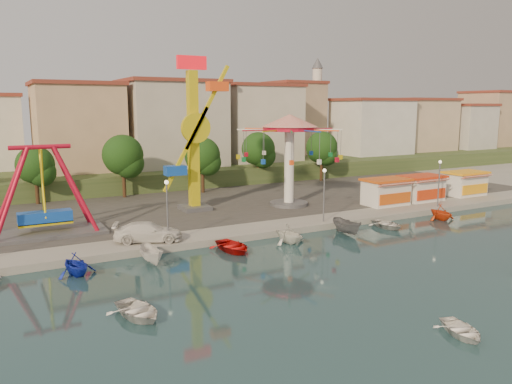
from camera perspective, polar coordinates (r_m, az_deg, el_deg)
ground at (r=35.50m, az=9.64°, el=-9.90°), size 200.00×200.00×0.00m
quay_deck at (r=91.33m, az=-15.07°, el=2.15°), size 200.00×100.00×0.60m
asphalt_pad at (r=60.96m, az=-7.98°, el=-0.98°), size 90.00×28.00×0.01m
hill_terrace at (r=96.03m, az=-15.80°, el=3.20°), size 200.00×60.00×3.00m
pirate_ship_ride at (r=47.59m, az=-23.14°, el=-0.06°), size 10.00×5.00×8.00m
kamikaze_tower at (r=54.23m, az=-6.84°, el=6.18°), size 5.45×3.10×16.50m
wave_swinger at (r=56.63m, az=3.84°, el=6.03°), size 11.60×11.60×10.40m
booth_left at (r=59.43m, az=14.63°, el=0.05°), size 5.40×3.78×3.08m
booth_mid at (r=63.44m, az=18.41°, el=0.46°), size 5.40×3.78×3.08m
booth_right at (r=69.22m, az=22.79°, el=0.94°), size 5.40×3.78×3.08m
lamp_post_1 at (r=42.14m, az=-10.09°, el=-2.39°), size 0.14×0.14×5.00m
lamp_post_2 at (r=49.43m, az=7.77°, el=-0.54°), size 0.14×0.14×5.00m
lamp_post_3 at (r=60.20m, az=20.16°, el=0.79°), size 0.14×0.14×5.00m
tree_1 at (r=62.94m, az=-23.93°, el=2.85°), size 4.35×4.35×6.80m
tree_2 at (r=64.00m, az=-14.98°, el=4.10°), size 5.02×5.02×7.85m
tree_3 at (r=65.74m, az=-6.15°, el=4.20°), size 4.68×4.68×7.32m
tree_4 at (r=72.71m, az=0.27°, el=4.94°), size 4.86×4.86×7.60m
tree_5 at (r=76.53m, az=7.53°, el=5.06°), size 4.83×4.83×7.54m
building_2 at (r=79.21m, az=-19.41°, el=6.86°), size 11.95×9.28×11.23m
building_3 at (r=79.61m, az=-9.10°, el=6.57°), size 12.59×10.50×9.20m
building_4 at (r=88.06m, az=-1.50°, el=6.99°), size 10.75×9.23×9.24m
building_5 at (r=93.25m, az=6.39°, el=7.70°), size 12.77×10.96×11.21m
building_6 at (r=99.25m, az=12.57°, el=7.98°), size 8.23×8.98×12.36m
building_7 at (r=110.96m, az=15.52°, el=7.09°), size 11.59×10.93×8.76m
building_8 at (r=116.75m, az=22.78°, el=7.75°), size 12.84×9.28×12.58m
building_9 at (r=129.21m, az=25.57°, el=6.93°), size 12.95×9.17×9.21m
minaret at (r=98.29m, az=6.96°, el=10.09°), size 2.80×2.80×18.00m
rowboat_a at (r=29.89m, az=-13.35°, el=-13.07°), size 3.55×4.34×0.79m
rowboat_b at (r=29.13m, az=22.45°, el=-14.38°), size 2.91×3.48×0.62m
van at (r=43.13m, az=-12.24°, el=-4.47°), size 6.12×4.18×1.65m
moored_boat_1 at (r=37.94m, az=-19.90°, el=-7.76°), size 3.51×3.79×1.64m
moored_boat_2 at (r=39.08m, az=-11.85°, el=-7.06°), size 1.42×3.61×1.38m
moored_boat_3 at (r=41.53m, az=-2.65°, el=-6.22°), size 3.33×4.42×0.86m
moored_boat_4 at (r=43.98m, az=3.78°, el=-4.74°), size 3.49×3.83×1.73m
moored_boat_5 at (r=47.68m, az=10.36°, el=-3.91°), size 1.46×3.78×1.46m
moored_boat_6 at (r=51.01m, az=14.78°, el=-3.57°), size 2.65×3.71×0.77m
moored_boat_7 at (r=56.23m, az=20.39°, el=-2.16°), size 3.17×3.55×1.69m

